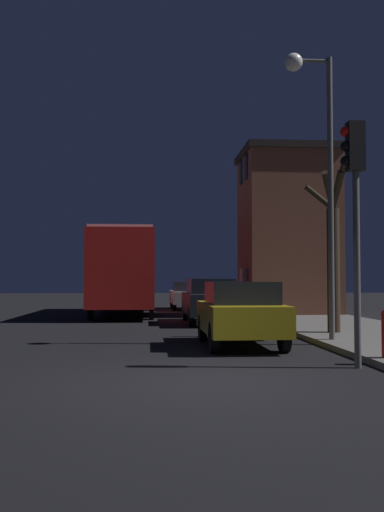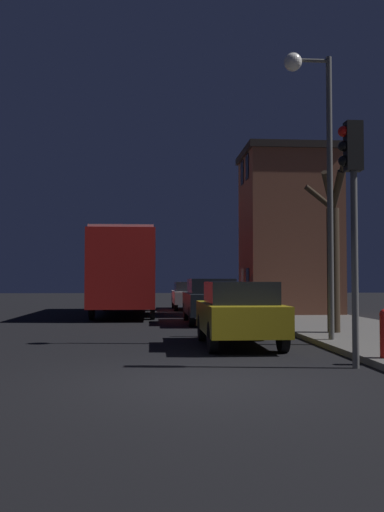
{
  "view_description": "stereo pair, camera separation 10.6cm",
  "coord_description": "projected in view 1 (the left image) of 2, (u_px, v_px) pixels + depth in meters",
  "views": [
    {
      "loc": [
        -0.85,
        -8.84,
        1.57
      ],
      "look_at": [
        0.49,
        8.05,
        2.28
      ],
      "focal_mm": 40.0,
      "sensor_mm": 36.0,
      "label": 1
    },
    {
      "loc": [
        -0.74,
        -8.85,
        1.57
      ],
      "look_at": [
        0.49,
        8.05,
        2.28
      ],
      "focal_mm": 40.0,
      "sensor_mm": 36.0,
      "label": 2
    }
  ],
  "objects": [
    {
      "name": "ground_plane",
      "position": [
        201.0,
        381.0,
        8.81
      ],
      "size": [
        120.0,
        120.0,
        0.0
      ],
      "primitive_type": "plane",
      "color": "black"
    },
    {
      "name": "brick_building",
      "position": [
        287.0,
        231.0,
        25.44
      ],
      "size": [
        4.17,
        4.05,
        7.25
      ],
      "color": "brown",
      "rests_on": "sidewalk"
    },
    {
      "name": "streetlamp",
      "position": [
        316.0,
        141.0,
        13.98
      ],
      "size": [
        1.19,
        0.45,
        7.02
      ],
      "color": "#4C4C4C",
      "rests_on": "sidewalk"
    },
    {
      "name": "traffic_light",
      "position": [
        354.0,
        191.0,
        10.27
      ],
      "size": [
        0.43,
        0.24,
        4.43
      ],
      "color": "#4C4C4C",
      "rests_on": "ground"
    },
    {
      "name": "bare_tree",
      "position": [
        333.0,
        250.0,
        15.71
      ],
      "size": [
        1.0,
        1.28,
        4.62
      ],
      "color": "#2D2319",
      "rests_on": "sidewalk"
    },
    {
      "name": "bus",
      "position": [
        125.0,
        267.0,
        25.89
      ],
      "size": [
        2.6,
        10.17,
        3.65
      ],
      "color": "red",
      "rests_on": "ground"
    },
    {
      "name": "car_near_lane",
      "position": [
        240.0,
        312.0,
        13.49
      ],
      "size": [
        1.71,
        3.89,
        1.53
      ],
      "color": "olive",
      "rests_on": "ground"
    },
    {
      "name": "car_mid_lane",
      "position": [
        209.0,
        300.0,
        20.66
      ],
      "size": [
        1.74,
        4.58,
        1.61
      ],
      "color": "black",
      "rests_on": "ground"
    },
    {
      "name": "car_far_lane",
      "position": [
        188.0,
        295.0,
        30.23
      ],
      "size": [
        1.75,
        4.62,
        1.47
      ],
      "color": "#B7BABF",
      "rests_on": "ground"
    }
  ]
}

